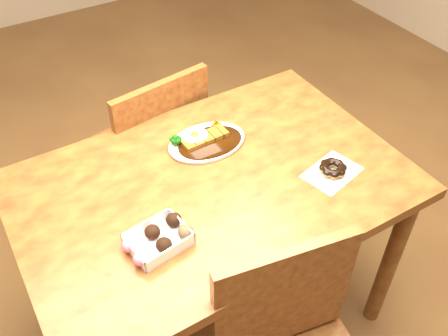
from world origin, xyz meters
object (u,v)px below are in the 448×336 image
chair_far (151,150)px  donut_box (158,239)px  table (213,203)px  katsu_curry_plate (205,141)px  pon_de_ring (333,169)px

chair_far → donut_box: size_ratio=4.50×
table → chair_far: (0.01, 0.54, -0.17)m
chair_far → donut_box: 0.78m
katsu_curry_plate → chair_far: bearing=99.4°
chair_far → table: bearing=81.0°
katsu_curry_plate → donut_box: bearing=-136.1°
katsu_curry_plate → pon_de_ring: katsu_curry_plate is taller
table → donut_box: 0.31m
katsu_curry_plate → pon_de_ring: size_ratio=1.33×
table → chair_far: 0.56m
donut_box → pon_de_ring: (0.59, -0.02, -0.01)m
table → katsu_curry_plate: katsu_curry_plate is taller
table → pon_de_ring: pon_de_ring is taller
table → donut_box: donut_box is taller
chair_far → pon_de_ring: (0.33, -0.70, 0.29)m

